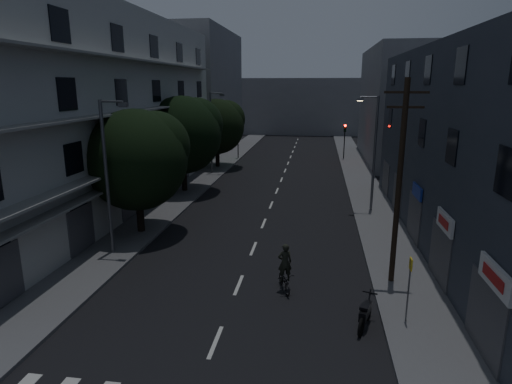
% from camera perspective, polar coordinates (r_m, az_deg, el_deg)
% --- Properties ---
extents(ground, '(160.00, 160.00, 0.00)m').
position_cam_1_polar(ground, '(37.25, 2.88, 0.35)').
color(ground, black).
rests_on(ground, ground).
extents(sidewalk_left, '(3.00, 90.00, 0.15)m').
position_cam_1_polar(sidewalk_left, '(38.63, -8.26, 0.83)').
color(sidewalk_left, '#565659').
rests_on(sidewalk_left, ground).
extents(sidewalk_right, '(3.00, 90.00, 0.15)m').
position_cam_1_polar(sidewalk_right, '(37.31, 14.42, 0.05)').
color(sidewalk_right, '#565659').
rests_on(sidewalk_right, ground).
extents(lane_markings, '(0.15, 60.50, 0.01)m').
position_cam_1_polar(lane_markings, '(43.32, 3.67, 2.30)').
color(lane_markings, beige).
rests_on(lane_markings, ground).
extents(building_left, '(7.00, 36.00, 14.00)m').
position_cam_1_polar(building_left, '(32.88, -19.85, 10.05)').
color(building_left, '#B4B5B0').
rests_on(building_left, ground).
extents(building_right, '(6.19, 28.00, 11.00)m').
position_cam_1_polar(building_right, '(26.69, 27.22, 5.34)').
color(building_right, '#2C313B').
rests_on(building_right, ground).
extents(building_far_left, '(6.00, 20.00, 16.00)m').
position_cam_1_polar(building_far_left, '(61.00, -6.48, 13.22)').
color(building_far_left, slate).
rests_on(building_far_left, ground).
extents(building_far_right, '(6.00, 20.00, 13.00)m').
position_cam_1_polar(building_far_right, '(53.78, 17.85, 10.94)').
color(building_far_right, slate).
rests_on(building_far_right, ground).
extents(building_far_end, '(24.00, 8.00, 10.00)m').
position_cam_1_polar(building_far_end, '(81.19, 6.01, 11.31)').
color(building_far_end, slate).
rests_on(building_far_end, ground).
extents(tree_near, '(5.99, 5.99, 7.39)m').
position_cam_1_polar(tree_near, '(26.20, -15.50, 4.64)').
color(tree_near, black).
rests_on(tree_near, sidewalk_left).
extents(tree_mid, '(6.39, 6.39, 7.87)m').
position_cam_1_polar(tree_mid, '(36.05, -9.64, 7.89)').
color(tree_mid, black).
rests_on(tree_mid, sidewalk_left).
extents(tree_far, '(5.89, 5.89, 7.28)m').
position_cam_1_polar(tree_far, '(46.67, -5.16, 8.96)').
color(tree_far, black).
rests_on(tree_far, sidewalk_left).
extents(traffic_signal_far_right, '(0.28, 0.37, 4.10)m').
position_cam_1_polar(traffic_signal_far_right, '(52.78, 11.75, 7.56)').
color(traffic_signal_far_right, black).
rests_on(traffic_signal_far_right, sidewalk_right).
extents(traffic_signal_far_left, '(0.28, 0.37, 4.10)m').
position_cam_1_polar(traffic_signal_far_left, '(52.19, -2.43, 7.77)').
color(traffic_signal_far_left, black).
rests_on(traffic_signal_far_left, sidewalk_left).
extents(street_lamp_left_near, '(1.51, 0.25, 8.00)m').
position_cam_1_polar(street_lamp_left_near, '(23.20, -19.12, 2.77)').
color(street_lamp_left_near, '#5A5C61').
rests_on(street_lamp_left_near, sidewalk_left).
extents(street_lamp_right, '(1.51, 0.25, 8.00)m').
position_cam_1_polar(street_lamp_right, '(30.85, 15.36, 5.69)').
color(street_lamp_right, slate).
rests_on(street_lamp_right, sidewalk_right).
extents(street_lamp_left_far, '(1.51, 0.25, 8.00)m').
position_cam_1_polar(street_lamp_left_far, '(43.36, -5.88, 8.41)').
color(street_lamp_left_far, '#505457').
rests_on(street_lamp_left_far, sidewalk_left).
extents(utility_pole, '(1.80, 0.24, 9.00)m').
position_cam_1_polar(utility_pole, '(19.45, 18.57, 1.56)').
color(utility_pole, black).
rests_on(utility_pole, sidewalk_right).
extents(bus_stop_sign, '(0.06, 0.35, 2.52)m').
position_cam_1_polar(bus_stop_sign, '(17.12, 19.79, -10.77)').
color(bus_stop_sign, '#595B60').
rests_on(bus_stop_sign, sidewalk_right).
extents(motorcycle, '(0.85, 1.91, 1.27)m').
position_cam_1_polar(motorcycle, '(17.12, 14.35, -15.55)').
color(motorcycle, black).
rests_on(motorcycle, ground).
extents(cyclist, '(1.13, 1.82, 2.18)m').
position_cam_1_polar(cyclist, '(19.18, 3.84, -10.95)').
color(cyclist, black).
rests_on(cyclist, ground).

